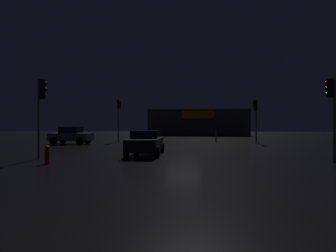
{
  "coord_description": "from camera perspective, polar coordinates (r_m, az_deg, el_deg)",
  "views": [
    {
      "loc": [
        1.09,
        -19.9,
        1.73
      ],
      "look_at": [
        -1.75,
        5.22,
        1.72
      ],
      "focal_mm": 27.6,
      "sensor_mm": 36.0,
      "label": 1
    }
  ],
  "objects": [
    {
      "name": "ground_plane",
      "position": [
        20.01,
        3.32,
        -4.93
      ],
      "size": [
        120.0,
        120.0,
        0.0
      ],
      "primitive_type": "plane",
      "color": "black"
    },
    {
      "name": "store_building",
      "position": [
        48.79,
        6.64,
        0.75
      ],
      "size": [
        17.85,
        7.48,
        4.67
      ],
      "color": "#4C4742",
      "rests_on": "ground"
    },
    {
      "name": "traffic_signal_main",
      "position": [
        28.2,
        -10.82,
        3.14
      ],
      "size": [
        0.42,
        0.42,
        4.53
      ],
      "color": "#595B60",
      "rests_on": "ground"
    },
    {
      "name": "traffic_signal_opposite",
      "position": [
        14.46,
        32.51,
        4.24
      ],
      "size": [
        0.42,
        0.42,
        3.95
      ],
      "color": "#595B60",
      "rests_on": "ground"
    },
    {
      "name": "traffic_signal_cross_left",
      "position": [
        27.12,
        18.79,
        2.68
      ],
      "size": [
        0.42,
        0.42,
        4.28
      ],
      "color": "#595B60",
      "rests_on": "ground"
    },
    {
      "name": "traffic_signal_cross_right",
      "position": [
        15.09,
        -26.16,
        5.55
      ],
      "size": [
        0.42,
        0.42,
        4.16
      ],
      "color": "#595B60",
      "rests_on": "ground"
    },
    {
      "name": "car_near",
      "position": [
        15.63,
        -4.88,
        -3.51
      ],
      "size": [
        2.09,
        4.37,
        1.45
      ],
      "color": "black",
      "rests_on": "ground"
    },
    {
      "name": "car_far",
      "position": [
        26.35,
        -20.62,
        -1.93
      ],
      "size": [
        3.88,
        2.07,
        1.64
      ],
      "color": "slate",
      "rests_on": "ground"
    },
    {
      "name": "fire_hydrant",
      "position": [
        13.0,
        -25.14,
        -5.79
      ],
      "size": [
        0.22,
        0.22,
        0.84
      ],
      "color": "red",
      "rests_on": "ground"
    },
    {
      "name": "bollard_kerb_a",
      "position": [
        27.91,
        10.55,
        -2.27
      ],
      "size": [
        0.12,
        0.12,
        1.22
      ],
      "primitive_type": "cylinder",
      "color": "#595B60",
      "rests_on": "ground"
    }
  ]
}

